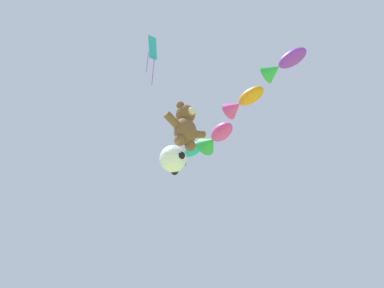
% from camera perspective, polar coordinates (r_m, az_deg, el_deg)
% --- Properties ---
extents(teddy_bear_kite, '(2.31, 1.02, 2.34)m').
position_cam_1_polar(teddy_bear_kite, '(13.07, -1.25, 3.50)').
color(teddy_bear_kite, brown).
extents(soccer_ball_kite, '(1.20, 1.19, 1.10)m').
position_cam_1_polar(soccer_ball_kite, '(11.90, -3.57, -2.85)').
color(soccer_ball_kite, white).
extents(fish_kite_teal, '(1.07, 2.34, 0.83)m').
position_cam_1_polar(fish_kite_teal, '(16.73, -0.84, -1.94)').
color(fish_kite_teal, '#19ADB2').
extents(fish_kite_magenta, '(1.37, 2.33, 1.04)m').
position_cam_1_polar(fish_kite_magenta, '(15.05, 4.46, 1.22)').
color(fish_kite_magenta, '#E53F9E').
extents(fish_kite_tangerine, '(0.89, 2.08, 0.86)m').
position_cam_1_polar(fish_kite_tangerine, '(14.07, 9.56, 7.91)').
color(fish_kite_tangerine, orange).
extents(fish_kite_violet, '(0.80, 1.80, 0.78)m').
position_cam_1_polar(fish_kite_violet, '(12.70, 16.78, 14.28)').
color(fish_kite_violet, purple).
extents(diamond_kite, '(1.14, 0.87, 2.97)m').
position_cam_1_polar(diamond_kite, '(14.50, -7.53, 17.31)').
color(diamond_kite, '#19ADB2').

